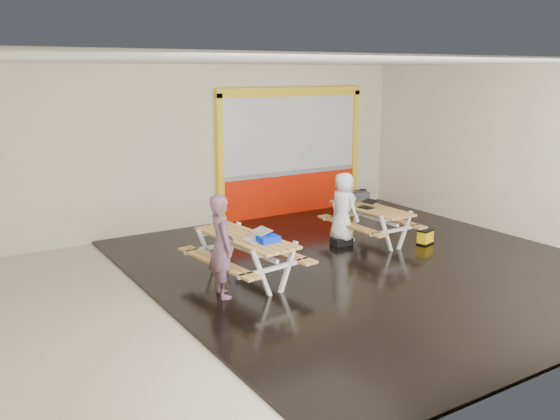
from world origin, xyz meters
TOP-DOWN VIEW (x-y plane):
  - room at (0.00, 0.00)m, footprint 10.02×8.02m
  - deck at (1.25, 0.00)m, footprint 7.50×7.98m
  - kiosk at (2.20, 3.93)m, footprint 3.88×0.16m
  - picnic_table_left at (-0.98, 0.38)m, footprint 1.59×2.14m
  - picnic_table_right at (2.23, 1.06)m, footprint 1.29×1.87m
  - person_left at (-1.59, -0.01)m, footprint 0.47×0.63m
  - person_right at (1.68, 1.25)m, footprint 0.51×0.72m
  - laptop_left at (-0.93, 0.11)m, footprint 0.39×0.36m
  - laptop_right at (2.14, 1.09)m, footprint 0.37×0.34m
  - blue_pouch at (-0.83, -0.08)m, footprint 0.33×0.24m
  - toolbox at (2.40, 1.67)m, footprint 0.44×0.28m
  - backpack at (2.78, 1.99)m, footprint 0.26×0.19m
  - dark_case at (1.58, 1.16)m, footprint 0.40×0.32m
  - fluke_bag at (3.02, 0.34)m, footprint 0.38×0.30m

SIDE VIEW (x-z plane):
  - deck at x=1.25m, z-range 0.00..0.05m
  - dark_case at x=1.58m, z-range 0.05..0.19m
  - fluke_bag at x=3.02m, z-range 0.04..0.33m
  - picnic_table_right at x=2.23m, z-range 0.20..0.94m
  - picnic_table_left at x=-0.98m, z-range 0.21..1.01m
  - backpack at x=2.78m, z-range 0.49..0.88m
  - person_right at x=1.68m, z-range 0.09..1.46m
  - laptop_right at x=2.14m, z-range 0.72..0.86m
  - person_left at x=-1.59m, z-range 0.05..1.62m
  - toolbox at x=2.40m, z-range 0.72..0.95m
  - blue_pouch at x=-0.83m, z-range 0.79..0.89m
  - laptop_left at x=-0.93m, z-range 0.77..0.93m
  - kiosk at x=2.20m, z-range -0.06..2.94m
  - room at x=0.00m, z-range -0.01..3.51m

